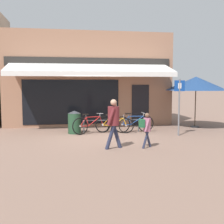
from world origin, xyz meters
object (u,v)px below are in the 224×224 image
(pedestrian_child, at_px, (146,126))
(cafe_parasol, at_px, (196,84))
(bicycle_red, at_px, (92,125))
(parking_sign, at_px, (179,101))
(bicycle_blue, at_px, (134,124))
(bicycle_orange, at_px, (114,125))
(pedestrian_adult, at_px, (114,119))
(litter_bin, at_px, (74,122))

(pedestrian_child, distance_m, cafe_parasol, 5.60)
(bicycle_red, distance_m, parking_sign, 3.81)
(pedestrian_child, bearing_deg, bicycle_blue, 74.67)
(bicycle_orange, relative_size, pedestrian_adult, 1.00)
(pedestrian_child, bearing_deg, parking_sign, 35.98)
(parking_sign, bearing_deg, pedestrian_adult, -147.92)
(cafe_parasol, bearing_deg, bicycle_blue, -163.74)
(bicycle_orange, relative_size, pedestrian_child, 1.39)
(bicycle_red, bearing_deg, pedestrian_child, -86.23)
(bicycle_red, bearing_deg, parking_sign, -39.99)
(cafe_parasol, bearing_deg, bicycle_orange, -167.26)
(bicycle_red, distance_m, pedestrian_adult, 3.04)
(pedestrian_child, bearing_deg, pedestrian_adult, 166.64)
(bicycle_red, bearing_deg, pedestrian_adult, -104.40)
(cafe_parasol, bearing_deg, litter_bin, -172.09)
(bicycle_blue, height_order, cafe_parasol, cafe_parasol)
(pedestrian_child, xyz_separation_m, litter_bin, (-2.29, 3.19, -0.24))
(bicycle_blue, distance_m, pedestrian_child, 3.08)
(bicycle_orange, bearing_deg, bicycle_blue, 15.71)
(pedestrian_adult, bearing_deg, pedestrian_child, 2.83)
(pedestrian_child, relative_size, parking_sign, 0.51)
(pedestrian_child, xyz_separation_m, parking_sign, (1.96, 1.98, 0.70))
(bicycle_orange, xyz_separation_m, pedestrian_adult, (-0.53, -2.99, 0.64))
(bicycle_red, relative_size, bicycle_blue, 0.93)
(bicycle_orange, height_order, litter_bin, litter_bin)
(bicycle_blue, xyz_separation_m, pedestrian_adult, (-1.40, -2.97, 0.60))
(pedestrian_adult, height_order, cafe_parasol, cafe_parasol)
(parking_sign, bearing_deg, cafe_parasol, 50.38)
(litter_bin, bearing_deg, bicycle_blue, -3.21)
(pedestrian_adult, bearing_deg, parking_sign, 38.88)
(bicycle_blue, bearing_deg, bicycle_red, 176.02)
(bicycle_red, xyz_separation_m, bicycle_orange, (1.00, 0.05, -0.03))
(pedestrian_adult, relative_size, parking_sign, 0.70)
(bicycle_blue, distance_m, litter_bin, 2.61)
(bicycle_orange, distance_m, parking_sign, 2.94)
(pedestrian_adult, height_order, pedestrian_child, pedestrian_adult)
(bicycle_blue, distance_m, cafe_parasol, 3.88)
(bicycle_blue, xyz_separation_m, cafe_parasol, (3.32, 0.97, 1.77))
(pedestrian_child, distance_m, litter_bin, 3.93)
(bicycle_orange, relative_size, cafe_parasol, 0.55)
(bicycle_red, height_order, parking_sign, parking_sign)
(bicycle_blue, distance_m, parking_sign, 2.21)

